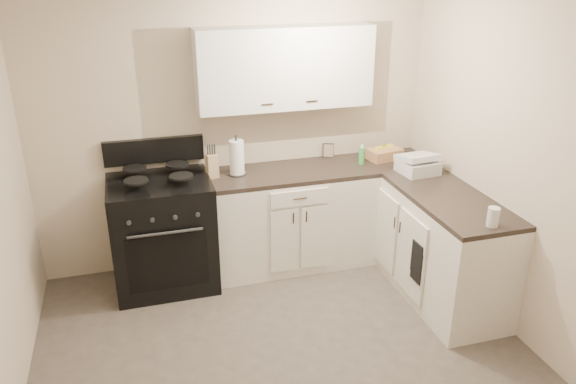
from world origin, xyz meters
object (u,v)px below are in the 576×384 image
object	(u,v)px
stove	(164,236)
knife_block	(212,166)
countertop_grill	(418,167)
paper_towel	(237,158)
wicker_basket	(384,154)

from	to	relation	value
stove	knife_block	distance (m)	0.75
knife_block	countertop_grill	world-z (taller)	knife_block
stove	paper_towel	world-z (taller)	paper_towel
stove	countertop_grill	bearing A→B (deg)	-8.68
countertop_grill	knife_block	bearing A→B (deg)	161.14
countertop_grill	stove	bearing A→B (deg)	165.23
knife_block	wicker_basket	size ratio (longest dim) A/B	0.69
paper_towel	countertop_grill	xyz separation A→B (m)	(1.56, -0.42, -0.10)
wicker_basket	stove	bearing A→B (deg)	-178.03
knife_block	paper_towel	xyz separation A→B (m)	(0.22, 0.01, 0.05)
stove	wicker_basket	distance (m)	2.19
paper_towel	wicker_basket	size ratio (longest dim) A/B	1.02
paper_towel	countertop_grill	distance (m)	1.61
wicker_basket	countertop_grill	xyz separation A→B (m)	(0.13, -0.42, 0.01)
stove	paper_towel	size ratio (longest dim) A/B	3.35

